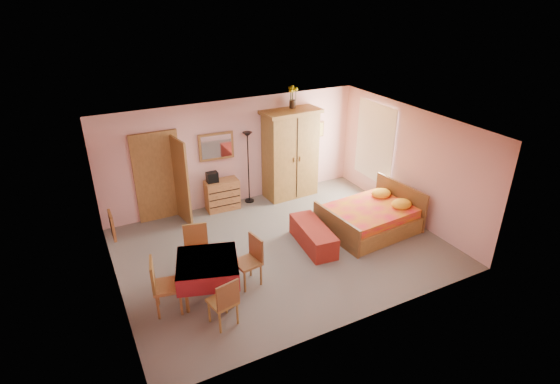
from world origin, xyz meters
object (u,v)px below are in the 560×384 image
floor_lamp (248,168)px  chair_east (247,262)px  chest_of_drawers (222,195)px  chair_west (167,285)px  wall_mirror (216,146)px  wardrobe (290,154)px  bench (313,236)px  stereo (212,177)px  sunflower_vase (293,97)px  chair_south (222,301)px  chair_north (197,252)px  bed (369,212)px  dining_table (208,278)px

floor_lamp → chair_east: bearing=-114.0°
chest_of_drawers → chair_west: chair_west is taller
wall_mirror → wardrobe: size_ratio=0.37×
chair_east → bench: bearing=-81.2°
stereo → chair_east: stereo is taller
sunflower_vase → chair_east: size_ratio=0.58×
wall_mirror → chair_south: wall_mirror is taller
chair_north → chair_west: chair_west is taller
stereo → bed: size_ratio=0.13×
chest_of_drawers → wall_mirror: (0.00, 0.21, 1.17)m
dining_table → chair_north: (0.03, 0.70, 0.12)m
bed → chair_south: 4.15m
bed → chair_east: chair_east is taller
chair_south → chair_west: bearing=122.4°
bench → chair_east: size_ratio=1.47×
wall_mirror → sunflower_vase: size_ratio=1.53×
floor_lamp → chair_north: size_ratio=1.85×
wall_mirror → chair_north: 3.05m
chest_of_drawers → bench: chest_of_drawers is taller
wardrobe → stereo: bearing=175.0°
wall_mirror → bed: 3.83m
dining_table → chair_south: bearing=-91.5°
wall_mirror → chair_south: 4.36m
dining_table → chair_east: (0.74, 0.01, 0.09)m
bench → wardrobe: bearing=72.7°
dining_table → chair_east: bearing=0.7°
bench → chair_north: bearing=177.1°
bed → wall_mirror: bearing=129.2°
bed → chair_north: 3.89m
bench → floor_lamp: bearing=98.2°
bench → chair_west: chair_west is taller
stereo → bed: bearing=-41.8°
bench → sunflower_vase: bearing=71.3°
wall_mirror → sunflower_vase: bearing=-0.3°
wardrobe → chair_south: wardrobe is taller
floor_lamp → chair_north: floor_lamp is taller
stereo → chair_west: 3.63m
wardrobe → dining_table: size_ratio=2.20×
stereo → wardrobe: wardrobe is taller
chair_east → chair_west: bearing=82.6°
stereo → wall_mirror: bearing=40.8°
chair_south → stereo: bearing=60.9°
chair_south → chair_north: 1.46m
floor_lamp → wardrobe: (1.11, -0.12, 0.22)m
floor_lamp → chair_east: (-1.37, -3.08, -0.44)m
floor_lamp → bench: floor_lamp is taller
floor_lamp → chair_west: (-2.83, -3.13, -0.41)m
wall_mirror → chair_west: (-2.09, -3.26, -1.05)m
wardrobe → chair_west: (-3.94, -3.01, -0.63)m
wall_mirror → dining_table: 3.69m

